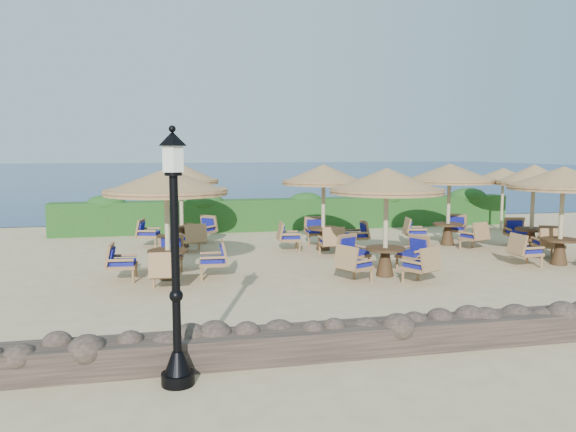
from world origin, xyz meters
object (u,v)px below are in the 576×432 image
at_px(cafe_set_5, 449,186).
at_px(cafe_set_2, 563,194).
at_px(cafe_set_0, 167,202).
at_px(cafe_set_1, 386,202).
at_px(cafe_set_4, 323,193).
at_px(extra_parasol, 503,174).
at_px(lamp_post, 176,269).
at_px(cafe_set_3, 181,191).
at_px(cafe_set_6, 533,190).

bearing_deg(cafe_set_5, cafe_set_2, -68.78).
xyz_separation_m(cafe_set_0, cafe_set_1, (5.21, -0.79, -0.04)).
bearing_deg(cafe_set_4, extra_parasol, 18.74).
height_order(lamp_post, cafe_set_3, lamp_post).
distance_m(cafe_set_1, cafe_set_6, 6.07).
distance_m(cafe_set_3, cafe_set_6, 10.85).
relative_size(lamp_post, cafe_set_4, 1.17).
height_order(cafe_set_2, cafe_set_3, same).
bearing_deg(cafe_set_6, cafe_set_4, 165.17).
bearing_deg(cafe_set_5, cafe_set_1, -134.26).
xyz_separation_m(extra_parasol, cafe_set_3, (-12.20, -1.20, -0.36)).
relative_size(extra_parasol, cafe_set_3, 0.89).
relative_size(cafe_set_0, cafe_set_5, 1.02).
xyz_separation_m(cafe_set_0, cafe_set_4, (4.73, 3.05, -0.10)).
bearing_deg(cafe_set_4, cafe_set_1, -82.86).
height_order(cafe_set_0, cafe_set_5, same).
bearing_deg(extra_parasol, cafe_set_5, -144.12).
bearing_deg(cafe_set_6, extra_parasol, 67.24).
xyz_separation_m(cafe_set_3, cafe_set_4, (4.26, -1.49, -0.05)).
height_order(lamp_post, cafe_set_0, lamp_post).
relative_size(lamp_post, cafe_set_1, 1.18).
bearing_deg(cafe_set_3, cafe_set_1, -48.35).
bearing_deg(cafe_set_6, cafe_set_5, 139.37).
xyz_separation_m(cafe_set_2, cafe_set_5, (-1.38, 3.56, 0.00)).
distance_m(cafe_set_0, cafe_set_5, 9.47).
bearing_deg(cafe_set_1, extra_parasol, 41.20).
bearing_deg(extra_parasol, lamp_post, -136.40).
bearing_deg(lamp_post, extra_parasol, 43.60).
bearing_deg(cafe_set_0, cafe_set_5, 18.87).
bearing_deg(cafe_set_3, cafe_set_4, -19.29).
bearing_deg(cafe_set_0, cafe_set_2, -2.79).
relative_size(extra_parasol, cafe_set_2, 0.83).
relative_size(lamp_post, cafe_set_2, 1.15).
xyz_separation_m(cafe_set_2, cafe_set_3, (-9.87, 5.05, -0.12)).
bearing_deg(cafe_set_4, cafe_set_0, -147.16).
relative_size(cafe_set_1, cafe_set_6, 0.98).
height_order(cafe_set_3, cafe_set_4, same).
distance_m(extra_parasol, cafe_set_1, 9.93).
bearing_deg(cafe_set_0, cafe_set_1, -8.58).
relative_size(cafe_set_1, cafe_set_3, 1.05).
xyz_separation_m(cafe_set_3, cafe_set_6, (10.39, -3.11, 0.06)).
bearing_deg(lamp_post, cafe_set_5, 46.35).
xyz_separation_m(extra_parasol, cafe_set_1, (-7.46, -6.53, -0.35)).
relative_size(cafe_set_5, cafe_set_6, 1.01).
bearing_deg(extra_parasol, cafe_set_2, -110.45).
height_order(cafe_set_1, cafe_set_5, same).
bearing_deg(cafe_set_3, extra_parasol, 5.64).
relative_size(cafe_set_3, cafe_set_5, 0.93).
bearing_deg(cafe_set_0, lamp_post, -89.34).
bearing_deg(extra_parasol, cafe_set_6, -112.76).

